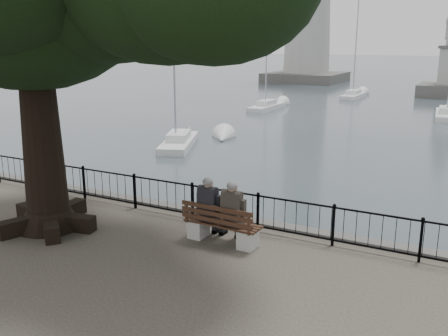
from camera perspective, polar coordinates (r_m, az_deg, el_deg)
The scene contains 9 objects.
harbor at distance 14.25m, azimuth 0.95°, elevation -7.76°, with size 260.00×260.00×1.20m.
railing at distance 13.47m, azimuth 0.00°, elevation -4.29°, with size 22.06×0.06×1.00m.
bench at distance 12.38m, azimuth -0.29°, elevation -6.98°, with size 1.98×0.66×1.04m.
person_left at distance 12.51m, azimuth -1.46°, elevation -4.84°, with size 0.49×0.82×1.64m.
person_right at distance 12.19m, azimuth 1.28°, elevation -5.36°, with size 0.49×0.82×1.64m.
sailboat_a at distance 28.53m, azimuth -5.19°, elevation 3.10°, with size 3.52×5.59×10.49m.
sailboat_e at distance 44.02m, azimuth 4.90°, elevation 7.11°, with size 1.53×5.26×10.75m.
sailboat_f at distance 42.71m, azimuth 24.14°, elevation 5.68°, with size 2.11×5.99×11.19m.
sailboat_h at distance 54.52m, azimuth 14.58°, elevation 8.16°, with size 1.55×5.54×13.16m.
Camera 1 is at (5.97, -8.77, 4.88)m, focal length 40.00 mm.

